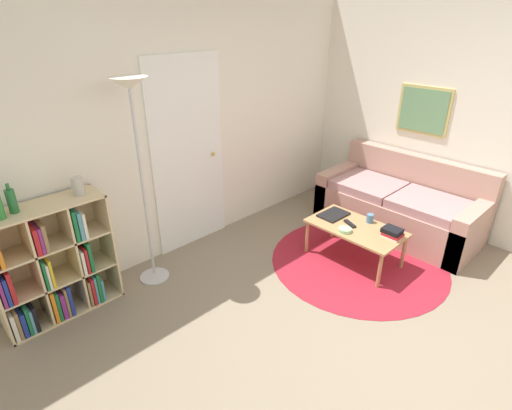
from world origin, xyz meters
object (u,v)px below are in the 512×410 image
couch (401,206)px  vase_on_shelf (78,186)px  bookshelf (50,267)px  laptop (333,215)px  floor_lamp (133,117)px  bowl (345,230)px  bottle_right (12,201)px  cup (370,218)px  coffee_table (355,230)px

couch → vase_on_shelf: vase_on_shelf is taller
couch → vase_on_shelf: size_ratio=12.16×
bookshelf → laptop: bearing=-21.2°
floor_lamp → bowl: (1.50, -1.15, -1.17)m
bowl → bottle_right: bearing=152.6°
bottle_right → floor_lamp: bearing=-7.9°
bottle_right → laptop: bearing=-20.4°
vase_on_shelf → bookshelf: bearing=179.4°
bookshelf → bottle_right: size_ratio=4.37×
laptop → bottle_right: bearing=159.6°
couch → cup: (-0.80, -0.06, 0.15)m
bookshelf → cup: bookshelf is taller
bowl → vase_on_shelf: bearing=147.5°
laptop → coffee_table: bearing=-97.1°
bottle_right → cup: bearing=-25.5°
bookshelf → floor_lamp: floor_lamp is taller
floor_lamp → vase_on_shelf: floor_lamp is taller
bottle_right → vase_on_shelf: (0.48, -0.01, -0.02)m
bowl → vase_on_shelf: vase_on_shelf is taller
bookshelf → bowl: bookshelf is taller
couch → laptop: couch is taller
bottle_right → coffee_table: bearing=-26.3°
laptop → cup: 0.38m
couch → bowl: 1.16m
floor_lamp → cup: floor_lamp is taller
bowl → bottle_right: (-2.48, 1.28, 0.69)m
laptop → bookshelf: bearing=158.8°
floor_lamp → bookshelf: bearing=171.3°
floor_lamp → vase_on_shelf: bearing=165.9°
floor_lamp → bowl: floor_lamp is taller
laptop → vase_on_shelf: size_ratio=2.18×
coffee_table → floor_lamp: bearing=144.9°
floor_lamp → bottle_right: 1.09m
coffee_table → cup: bearing=-13.3°
couch → bowl: couch is taller
couch → bowl: size_ratio=13.84×
coffee_table → bottle_right: bearing=153.7°
floor_lamp → vase_on_shelf: size_ratio=12.81×
bottle_right → bookshelf: bearing=-2.9°
bowl → vase_on_shelf: (-2.00, 1.27, 0.67)m
laptop → floor_lamp: bearing=153.2°
bookshelf → coffee_table: size_ratio=1.06×
floor_lamp → vase_on_shelf: (-0.50, 0.13, -0.50)m
coffee_table → cup: (0.18, -0.04, 0.09)m
couch → floor_lamp: bearing=156.5°
laptop → bowl: (-0.20, -0.29, 0.01)m
laptop → bowl: bowl is taller
bookshelf → vase_on_shelf: size_ratio=6.80×
couch → bowl: (-1.15, 0.00, 0.12)m
coffee_table → laptop: bearing=82.9°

